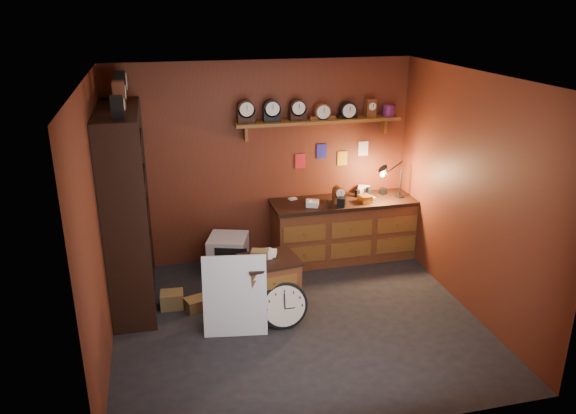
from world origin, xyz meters
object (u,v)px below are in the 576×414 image
Objects in this scene: shelving_unit at (124,201)px; big_round_clock at (284,305)px; low_cabinet at (270,285)px; workbench at (344,226)px.

shelving_unit reaches higher than big_round_clock.
shelving_unit is 3.23× the size of low_cabinet.
low_cabinet is 1.51× the size of big_round_clock.
low_cabinet is 0.31m from big_round_clock.
shelving_unit is 1.92m from low_cabinet.
workbench is at bearing 9.87° from shelving_unit.
shelving_unit is 1.28× the size of workbench.
low_cabinet reaches higher than big_round_clock.
shelving_unit is at bearing -170.13° from workbench.
big_round_clock is (-1.22, -1.54, -0.21)m from workbench.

